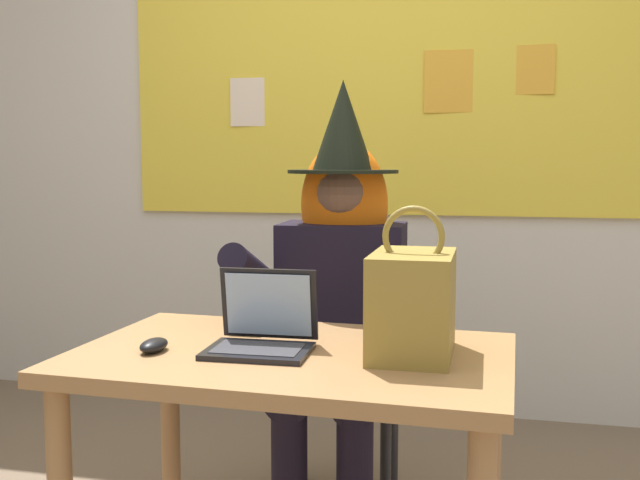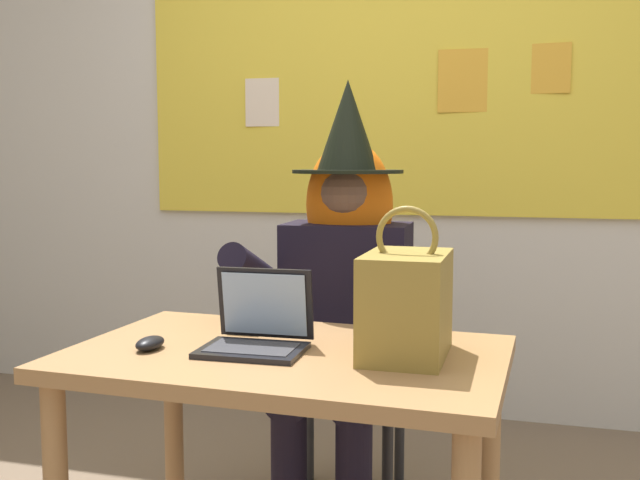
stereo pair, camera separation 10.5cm
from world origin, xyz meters
name	(u,v)px [view 2 (the right image)]	position (x,y,z in m)	size (l,w,h in m)	color
wall_back_bulletin	(393,130)	(0.00, 1.76, 1.35)	(6.27, 1.88, 2.66)	silver
desk_main	(286,389)	(0.03, 0.06, 0.61)	(1.14, 0.74, 0.71)	#A37547
chair_at_desk	(350,354)	(0.03, 0.77, 0.52)	(0.44, 0.44, 0.92)	black
person_costumed	(343,279)	(0.04, 0.65, 0.81)	(0.61, 0.66, 1.47)	black
laptop	(257,331)	(-0.05, 0.06, 0.76)	(0.27, 0.23, 0.20)	black
computer_mouse	(150,343)	(-0.31, -0.02, 0.73)	(0.06, 0.10, 0.03)	black
handbag	(406,303)	(0.34, 0.09, 0.84)	(0.20, 0.30, 0.38)	olive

